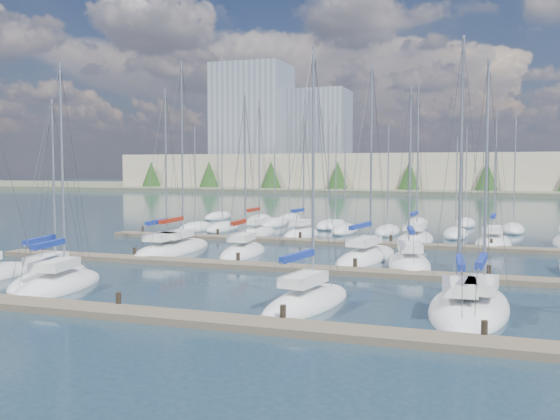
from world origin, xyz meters
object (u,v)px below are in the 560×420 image
(sailboat_j, at_px, (243,252))
(sailboat_o, at_px, (301,234))
(sailboat_i, at_px, (179,249))
(sailboat_k, at_px, (366,257))
(sailboat_e, at_px, (459,311))
(sailboat_h, at_px, (163,252))
(sailboat_f, at_px, (482,309))
(sailboat_d, at_px, (307,302))
(sailboat_q, at_px, (493,243))
(sailboat_l, at_px, (409,264))
(sailboat_p, at_px, (415,239))
(sailboat_c, at_px, (59,285))
(sailboat_b, at_px, (50,278))
(sailboat_n, at_px, (257,233))

(sailboat_j, xyz_separation_m, sailboat_o, (0.51, 13.15, 0.01))
(sailboat_i, bearing_deg, sailboat_k, -1.51)
(sailboat_k, distance_m, sailboat_o, 15.25)
(sailboat_e, distance_m, sailboat_h, 25.70)
(sailboat_o, bearing_deg, sailboat_f, -50.84)
(sailboat_d, bearing_deg, sailboat_o, 116.95)
(sailboat_e, xyz_separation_m, sailboat_o, (-15.95, 27.62, 0.01))
(sailboat_e, xyz_separation_m, sailboat_j, (-16.45, 14.46, -0.00))
(sailboat_i, xyz_separation_m, sailboat_f, (22.97, -13.90, -0.01))
(sailboat_q, relative_size, sailboat_o, 0.98)
(sailboat_k, relative_size, sailboat_i, 0.96)
(sailboat_l, height_order, sailboat_q, sailboat_l)
(sailboat_e, height_order, sailboat_p, sailboat_p)
(sailboat_c, bearing_deg, sailboat_o, 70.48)
(sailboat_b, height_order, sailboat_i, sailboat_i)
(sailboat_b, relative_size, sailboat_o, 0.92)
(sailboat_d, bearing_deg, sailboat_h, 148.23)
(sailboat_e, relative_size, sailboat_h, 1.00)
(sailboat_h, relative_size, sailboat_j, 1.04)
(sailboat_b, xyz_separation_m, sailboat_n, (2.47, 26.53, 0.03))
(sailboat_j, bearing_deg, sailboat_o, 83.28)
(sailboat_n, distance_m, sailboat_q, 21.64)
(sailboat_e, relative_size, sailboat_j, 1.04)
(sailboat_n, height_order, sailboat_p, sailboat_p)
(sailboat_c, bearing_deg, sailboat_j, 64.01)
(sailboat_p, bearing_deg, sailboat_i, -141.09)
(sailboat_q, bearing_deg, sailboat_o, -179.32)
(sailboat_k, bearing_deg, sailboat_i, -170.25)
(sailboat_h, bearing_deg, sailboat_b, -94.99)
(sailboat_e, height_order, sailboat_d, sailboat_e)
(sailboat_c, xyz_separation_m, sailboat_n, (0.64, 28.04, 0.02))
(sailboat_q, xyz_separation_m, sailboat_f, (-0.33, -26.16, 0.01))
(sailboat_k, bearing_deg, sailboat_o, 133.06)
(sailboat_k, xyz_separation_m, sailboat_o, (-8.74, 12.50, 0.01))
(sailboat_j, distance_m, sailboat_b, 15.12)
(sailboat_c, distance_m, sailboat_j, 15.89)
(sailboat_d, bearing_deg, sailboat_l, 86.74)
(sailboat_k, bearing_deg, sailboat_b, -129.23)
(sailboat_i, xyz_separation_m, sailboat_p, (16.74, 12.55, -0.01))
(sailboat_e, xyz_separation_m, sailboat_c, (-20.96, -0.78, -0.00))
(sailboat_e, relative_size, sailboat_q, 1.09)
(sailboat_e, distance_m, sailboat_i, 26.44)
(sailboat_o, bearing_deg, sailboat_p, 4.89)
(sailboat_b, distance_m, sailboat_f, 23.77)
(sailboat_c, distance_m, sailboat_f, 22.00)
(sailboat_j, distance_m, sailboat_o, 13.16)
(sailboat_e, xyz_separation_m, sailboat_l, (-3.90, 13.08, -0.01))
(sailboat_n, xyz_separation_m, sailboat_q, (21.64, -0.32, -0.03))
(sailboat_d, xyz_separation_m, sailboat_o, (-9.04, 28.19, 0.01))
(sailboat_n, relative_size, sailboat_i, 0.88)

